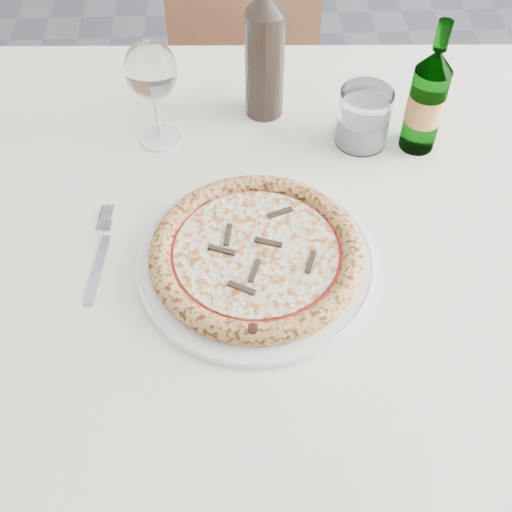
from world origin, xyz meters
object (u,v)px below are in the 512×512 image
at_px(chair_far, 250,64).
at_px(tumbler, 363,121).
at_px(wine_glass, 151,73).
at_px(wine_bottle, 265,54).
at_px(plate, 256,261).
at_px(dining_table, 254,248).
at_px(beer_bottle, 427,100).
at_px(pizza, 256,253).

bearing_deg(chair_far, tumbler, -73.26).
distance_m(wine_glass, wine_bottle, 0.19).
relative_size(plate, wine_bottle, 1.26).
xyz_separation_m(dining_table, wine_glass, (-0.15, 0.18, 0.21)).
xyz_separation_m(beer_bottle, wine_bottle, (-0.25, 0.10, 0.02)).
bearing_deg(plate, tumbler, 54.62).
height_order(dining_table, wine_glass, wine_glass).
bearing_deg(tumbler, beer_bottle, -8.86).
xyz_separation_m(wine_glass, tumbler, (0.34, -0.02, -0.09)).
bearing_deg(wine_bottle, pizza, -94.58).
height_order(plate, beer_bottle, beer_bottle).
bearing_deg(beer_bottle, chair_far, 114.38).
xyz_separation_m(dining_table, plate, (0.00, -0.10, 0.09)).
bearing_deg(wine_glass, tumbler, -2.92).
distance_m(chair_far, tumbler, 0.65).
height_order(wine_glass, wine_bottle, wine_bottle).
height_order(plate, tumbler, tumbler).
bearing_deg(plate, dining_table, 90.00).
distance_m(dining_table, chair_far, 0.75).
relative_size(dining_table, wine_glass, 8.64).
relative_size(dining_table, plate, 4.68).
bearing_deg(pizza, beer_bottle, 41.71).
xyz_separation_m(wine_glass, wine_bottle, (0.18, 0.07, -0.02)).
relative_size(dining_table, pizza, 5.30).
bearing_deg(wine_bottle, wine_glass, -158.78).
height_order(dining_table, wine_bottle, wine_bottle).
distance_m(pizza, beer_bottle, 0.38).
bearing_deg(tumbler, pizza, -125.38).
bearing_deg(dining_table, chair_far, 88.58).
relative_size(beer_bottle, wine_bottle, 0.84).
relative_size(chair_far, pizza, 3.07).
bearing_deg(dining_table, plate, -90.00).
bearing_deg(wine_glass, pizza, -61.71).
height_order(chair_far, wine_glass, wine_glass).
bearing_deg(tumbler, wine_bottle, 151.39).
relative_size(plate, pizza, 1.13).
height_order(dining_table, beer_bottle, beer_bottle).
bearing_deg(chair_far, pizza, -91.25).
bearing_deg(beer_bottle, pizza, -138.29).
bearing_deg(wine_bottle, chair_far, 91.20).
distance_m(plate, wine_glass, 0.35).
distance_m(wine_glass, beer_bottle, 0.44).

